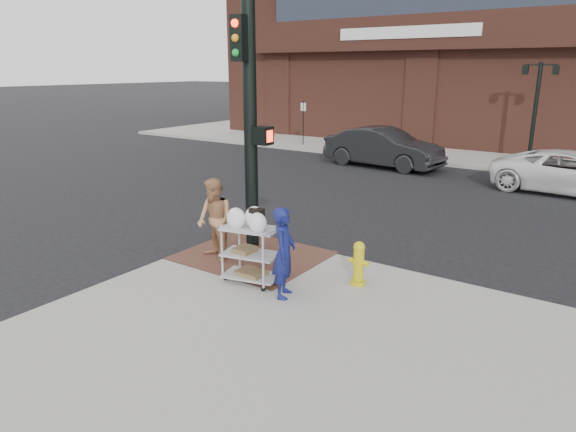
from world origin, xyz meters
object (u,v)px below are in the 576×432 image
Objects in this scene: sedan_dark at (383,147)px; utility_cart at (251,249)px; lamp_post at (536,102)px; traffic_signal_pole at (250,128)px; pedestrian_tan at (215,220)px; minivan_white at (573,173)px; woman_blue at (284,253)px; fire_hydrant at (359,263)px.

utility_cart is at bearing -160.57° from sedan_dark.
sedan_dark is at bearing -144.12° from lamp_post.
traffic_signal_pole is 2.97× the size of pedestrian_tan.
minivan_white is at bearing -91.47° from sedan_dark.
woman_blue is at bearing -93.25° from lamp_post.
sedan_dark is at bearing 112.58° from fire_hydrant.
traffic_signal_pole is at bearing -162.76° from sedan_dark.
utility_cart is (3.15, -12.61, -0.02)m from sedan_dark.
minivan_white is (4.58, 10.82, -2.15)m from traffic_signal_pole.
fire_hydrant is (0.83, 1.15, -0.37)m from woman_blue.
sedan_dark is 5.93× the size of fire_hydrant.
pedestrian_tan is 1.42m from utility_cart.
utility_cart is at bearing -149.08° from fire_hydrant.
pedestrian_tan is 1.20× the size of utility_cart.
sedan_dark is at bearing 115.19° from pedestrian_tan.
woman_blue is at bearing -0.11° from pedestrian_tan.
lamp_post reaches higher than sedan_dark.
traffic_signal_pole is 2.36m from utility_cart.
utility_cart is at bearing -53.19° from traffic_signal_pole.
minivan_white is (2.10, -4.41, -1.94)m from lamp_post.
pedestrian_tan is at bearing 50.94° from woman_blue.
minivan_white is at bearing 67.08° from traffic_signal_pole.
pedestrian_tan is at bearing -101.14° from lamp_post.
utility_cart is (-3.87, -11.76, 0.11)m from minivan_white.
traffic_signal_pole is at bearing -99.24° from lamp_post.
fire_hydrant is (2.99, 0.51, -0.42)m from pedestrian_tan.
lamp_post is at bearing 28.55° from minivan_white.
woman_blue is 1.47m from fire_hydrant.
utility_cart is (-0.84, 0.15, -0.15)m from woman_blue.
woman_blue is at bearing -125.71° from fire_hydrant.
fire_hydrant is at bearing 1.41° from traffic_signal_pole.
woman_blue is 0.32× the size of sedan_dark.
utility_cart is at bearing 164.88° from minivan_white.
fire_hydrant is (1.67, 1.00, -0.22)m from utility_cart.
fire_hydrant is at bearing 26.18° from pedestrian_tan.
lamp_post is 0.80× the size of traffic_signal_pole.
traffic_signal_pole is 11.94m from minivan_white.
lamp_post reaches higher than minivan_white.
lamp_post is at bearing -25.63° from woman_blue.
pedestrian_tan is (-3.09, -15.68, -1.63)m from lamp_post.
fire_hydrant is at bearing 171.56° from minivan_white.
pedestrian_tan reaches higher than utility_cart.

